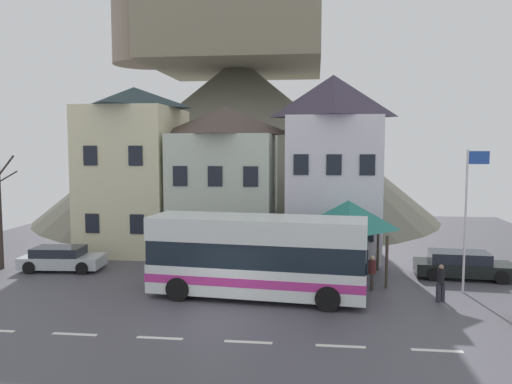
# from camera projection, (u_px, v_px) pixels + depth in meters

# --- Properties ---
(ground_plane) EXTENTS (40.00, 60.00, 0.07)m
(ground_plane) POSITION_uv_depth(u_px,v_px,m) (216.00, 320.00, 18.95)
(ground_plane) COLOR #4D4A55
(townhouse_00) EXTENTS (5.22, 7.01, 10.05)m
(townhouse_00) POSITION_uv_depth(u_px,v_px,m) (135.00, 169.00, 31.72)
(townhouse_00) COLOR beige
(townhouse_00) RESTS_ON ground_plane
(townhouse_01) EXTENTS (5.84, 6.12, 8.79)m
(townhouse_01) POSITION_uv_depth(u_px,v_px,m) (225.00, 180.00, 30.66)
(townhouse_01) COLOR silver
(townhouse_01) RESTS_ON ground_plane
(townhouse_02) EXTENTS (5.19, 5.11, 10.47)m
(townhouse_02) POSITION_uv_depth(u_px,v_px,m) (332.00, 167.00, 29.35)
(townhouse_02) COLOR white
(townhouse_02) RESTS_ON ground_plane
(hilltop_castle) EXTENTS (35.81, 35.81, 21.71)m
(hilltop_castle) POSITION_uv_depth(u_px,v_px,m) (237.00, 127.00, 46.99)
(hilltop_castle) COLOR #5D5C4E
(hilltop_castle) RESTS_ON ground_plane
(transit_bus) EXTENTS (9.36, 3.48, 3.45)m
(transit_bus) POSITION_uv_depth(u_px,v_px,m) (257.00, 257.00, 21.56)
(transit_bus) COLOR white
(transit_bus) RESTS_ON ground_plane
(bus_shelter) EXTENTS (3.60, 3.60, 3.81)m
(bus_shelter) POSITION_uv_depth(u_px,v_px,m) (348.00, 215.00, 24.69)
(bus_shelter) COLOR #473D33
(bus_shelter) RESTS_ON ground_plane
(parked_car_00) EXTENTS (4.71, 2.20, 1.29)m
(parked_car_00) POSITION_uv_depth(u_px,v_px,m) (462.00, 265.00, 24.85)
(parked_car_00) COLOR black
(parked_car_00) RESTS_ON ground_plane
(parked_car_01) EXTENTS (4.24, 2.16, 1.22)m
(parked_car_01) POSITION_uv_depth(u_px,v_px,m) (62.00, 259.00, 26.43)
(parked_car_01) COLOR silver
(parked_car_01) RESTS_ON ground_plane
(pedestrian_00) EXTENTS (0.38, 0.29, 1.57)m
(pedestrian_00) POSITION_uv_depth(u_px,v_px,m) (441.00, 283.00, 21.00)
(pedestrian_00) COLOR #2D2D38
(pedestrian_00) RESTS_ON ground_plane
(pedestrian_01) EXTENTS (0.35, 0.36, 1.55)m
(pedestrian_01) POSITION_uv_depth(u_px,v_px,m) (372.00, 270.00, 22.77)
(pedestrian_01) COLOR #38332D
(pedestrian_01) RESTS_ON ground_plane
(public_bench) EXTENTS (1.58, 0.48, 0.87)m
(public_bench) POSITION_uv_depth(u_px,v_px,m) (322.00, 259.00, 26.91)
(public_bench) COLOR brown
(public_bench) RESTS_ON ground_plane
(flagpole) EXTENTS (0.95, 0.10, 6.28)m
(flagpole) POSITION_uv_depth(u_px,v_px,m) (468.00, 209.00, 22.10)
(flagpole) COLOR silver
(flagpole) RESTS_ON ground_plane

